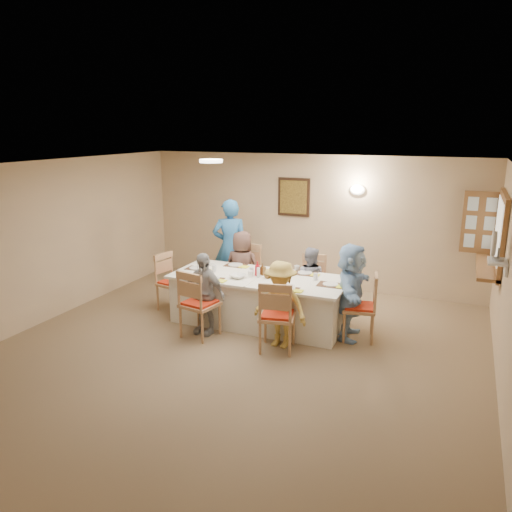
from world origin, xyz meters
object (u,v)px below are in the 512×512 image
at_px(chair_front_left, 200,303).
at_px(diner_front_right, 280,305).
at_px(diner_back_right, 309,281).
at_px(condiment_ketchup, 257,269).
at_px(serving_hatch, 501,233).
at_px(chair_back_left, 245,274).
at_px(chair_left_end, 173,282).
at_px(dining_table, 259,300).
at_px(chair_back_right, 311,284).
at_px(caregiver, 230,247).
at_px(chair_front_right, 277,315).
at_px(diner_back_left, 242,268).
at_px(diner_front_left, 204,294).
at_px(desk_fan, 496,249).
at_px(diner_right_end, 351,291).
at_px(chair_right_end, 359,306).

xyz_separation_m(chair_front_left, diner_front_right, (1.20, 0.12, 0.10)).
relative_size(diner_back_right, condiment_ketchup, 4.90).
bearing_deg(serving_hatch, chair_back_left, -175.70).
bearing_deg(chair_left_end, chair_back_left, -39.60).
bearing_deg(diner_front_right, dining_table, 139.47).
height_order(chair_left_end, diner_front_right, diner_front_right).
distance_m(chair_back_left, chair_left_end, 1.24).
relative_size(dining_table, chair_back_right, 2.86).
height_order(dining_table, caregiver, caregiver).
bearing_deg(chair_front_left, diner_back_right, -118.69).
xyz_separation_m(chair_front_right, diner_back_left, (-1.20, 1.48, 0.14)).
xyz_separation_m(chair_back_left, diner_front_left, (0.00, -1.48, 0.11)).
bearing_deg(chair_back_right, desk_fan, -28.07).
bearing_deg(diner_back_left, diner_back_right, 176.39).
height_order(diner_back_left, diner_back_right, diner_back_left).
bearing_deg(diner_back_left, diner_front_right, 127.82).
xyz_separation_m(chair_back_right, chair_front_left, (-1.20, -1.60, 0.04)).
bearing_deg(chair_left_end, diner_right_end, -79.70).
xyz_separation_m(chair_back_right, condiment_ketchup, (-0.64, -0.79, 0.40)).
bearing_deg(diner_back_left, diner_front_left, 86.39).
bearing_deg(diner_front_right, chair_front_left, -166.24).
bearing_deg(caregiver, condiment_ketchup, 107.19).
bearing_deg(diner_front_right, caregiver, 140.09).
relative_size(diner_front_left, condiment_ketchup, 5.35).
relative_size(chair_back_right, caregiver, 0.54).
bearing_deg(diner_front_right, diner_front_left, -171.95).
height_order(diner_front_left, condiment_ketchup, diner_front_left).
relative_size(diner_back_left, diner_front_left, 1.05).
xyz_separation_m(chair_front_left, chair_left_end, (-0.95, 0.80, -0.03)).
bearing_deg(chair_left_end, dining_table, -79.70).
height_order(desk_fan, diner_back_right, desk_fan).
distance_m(chair_back_right, diner_front_right, 1.49).
xyz_separation_m(chair_front_left, condiment_ketchup, (0.56, 0.81, 0.36)).
bearing_deg(chair_front_left, serving_hatch, -143.83).
xyz_separation_m(chair_back_right, diner_back_right, (-0.00, -0.12, 0.09)).
distance_m(chair_right_end, condiment_ketchup, 1.63).
xyz_separation_m(chair_right_end, caregiver, (-2.60, 1.15, 0.38)).
bearing_deg(diner_back_right, chair_front_left, 51.86).
xyz_separation_m(chair_front_right, condiment_ketchup, (-0.64, 0.81, 0.36)).
height_order(chair_left_end, chair_right_end, chair_right_end).
distance_m(diner_front_right, condiment_ketchup, 0.98).
relative_size(diner_back_left, diner_back_right, 1.15).
relative_size(chair_front_right, caregiver, 0.58).
distance_m(chair_back_right, diner_right_end, 1.17).
height_order(chair_right_end, caregiver, caregiver).
height_order(dining_table, chair_right_end, chair_right_end).
xyz_separation_m(serving_hatch, chair_front_right, (-2.72, -1.89, -0.99)).
bearing_deg(condiment_ketchup, diner_back_left, 130.23).
bearing_deg(serving_hatch, diner_right_end, -150.00).
bearing_deg(dining_table, condiment_ketchup, 159.83).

